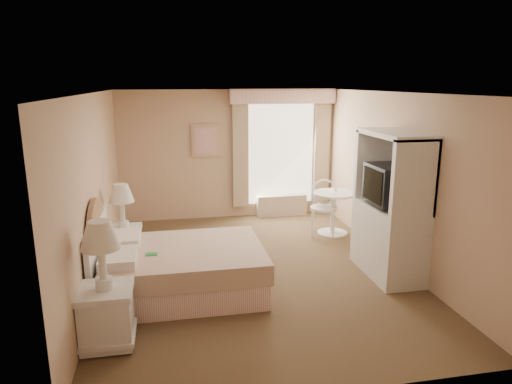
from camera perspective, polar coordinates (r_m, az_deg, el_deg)
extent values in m
cube|color=brown|center=(6.66, -0.13, -9.73)|extent=(4.20, 5.50, 0.01)
cube|color=silver|center=(6.12, -0.14, 12.30)|extent=(4.20, 5.50, 0.01)
cube|color=#CEA989|center=(8.94, -3.46, 4.65)|extent=(4.20, 0.01, 2.50)
cube|color=#CEA989|center=(3.72, 7.94, -8.47)|extent=(4.20, 0.01, 2.50)
cube|color=#CEA989|center=(6.24, -19.44, -0.05)|extent=(0.01, 5.50, 2.50)
cube|color=#CEA989|center=(6.97, 17.08, 1.50)|extent=(0.01, 5.50, 2.50)
cube|color=white|center=(9.11, 3.15, 4.82)|extent=(1.30, 0.02, 2.00)
cube|color=tan|center=(8.89, -1.99, 4.62)|extent=(0.30, 0.08, 2.05)
cube|color=tan|center=(9.30, 8.21, 4.88)|extent=(0.30, 0.08, 2.05)
cube|color=#DE9690|center=(8.92, 3.38, 11.87)|extent=(2.05, 0.20, 0.28)
cube|color=beige|center=(9.24, 3.20, -1.65)|extent=(1.00, 0.22, 0.42)
cube|color=tan|center=(8.82, -6.38, 6.44)|extent=(0.52, 0.03, 0.62)
cube|color=beige|center=(8.80, -6.37, 6.43)|extent=(0.42, 0.02, 0.52)
cube|color=#DE9690|center=(6.05, -8.74, -10.71)|extent=(1.92, 1.46, 0.33)
cube|color=beige|center=(5.94, -8.84, -8.14)|extent=(1.98, 1.52, 0.26)
cube|color=white|center=(5.58, -16.82, -8.02)|extent=(0.41, 0.57, 0.13)
cube|color=white|center=(6.23, -16.22, -5.68)|extent=(0.41, 0.57, 0.13)
cube|color=green|center=(5.76, -12.94, -7.59)|extent=(0.14, 0.10, 0.01)
cube|color=white|center=(5.99, -19.05, -8.10)|extent=(0.06, 1.55, 1.01)
cylinder|color=#996F51|center=(5.95, -19.12, -7.28)|extent=(0.05, 1.38, 1.38)
cube|color=white|center=(5.05, -18.12, -14.83)|extent=(0.50, 0.50, 0.54)
cube|color=white|center=(4.92, -18.38, -11.70)|extent=(0.54, 0.54, 0.07)
cube|color=white|center=(5.14, -17.96, -16.64)|extent=(0.54, 0.54, 0.05)
cylinder|color=white|center=(4.88, -18.46, -10.78)|extent=(0.17, 0.17, 0.11)
cylinder|color=white|center=(4.80, -18.66, -8.41)|extent=(0.08, 0.08, 0.43)
cone|color=silver|center=(4.70, -18.93, -5.09)|extent=(0.39, 0.39, 0.28)
cube|color=white|center=(7.00, -16.07, -6.74)|extent=(0.46, 0.46, 0.50)
cube|color=white|center=(6.91, -16.23, -4.56)|extent=(0.50, 0.50, 0.06)
cube|color=white|center=(7.06, -15.98, -8.03)|extent=(0.50, 0.50, 0.05)
cylinder|color=white|center=(6.88, -16.27, -3.93)|extent=(0.16, 0.16, 0.10)
cylinder|color=white|center=(6.83, -16.38, -2.33)|extent=(0.07, 0.07, 0.40)
cone|color=silver|center=(6.76, -16.53, -0.12)|extent=(0.36, 0.36, 0.26)
cylinder|color=white|center=(8.28, 9.49, -5.06)|extent=(0.53, 0.53, 0.03)
cylinder|color=white|center=(8.17, 9.59, -2.64)|extent=(0.08, 0.08, 0.72)
cylinder|color=white|center=(8.08, 9.69, -0.20)|extent=(0.72, 0.72, 0.04)
cylinder|color=white|center=(7.97, 7.03, -4.02)|extent=(0.03, 0.03, 0.48)
cylinder|color=white|center=(7.96, 9.63, -4.13)|extent=(0.03, 0.03, 0.48)
cylinder|color=white|center=(8.32, 7.19, -3.27)|extent=(0.03, 0.03, 0.48)
cylinder|color=white|center=(8.31, 9.68, -3.38)|extent=(0.03, 0.03, 0.48)
cylinder|color=white|center=(8.07, 8.44, -2.00)|extent=(0.61, 0.61, 0.04)
torus|color=white|center=(8.15, 8.55, 0.01)|extent=(0.47, 0.27, 0.46)
cylinder|color=white|center=(8.20, 7.28, -0.25)|extent=(0.03, 0.03, 0.42)
cylinder|color=white|center=(8.19, 9.80, -0.36)|extent=(0.03, 0.03, 0.42)
cube|color=white|center=(6.64, 16.21, -5.81)|extent=(0.60, 1.21, 0.99)
cube|color=white|center=(5.91, 19.27, 1.52)|extent=(0.60, 0.09, 0.99)
cube|color=white|center=(6.88, 14.66, 3.46)|extent=(0.60, 0.09, 0.99)
cube|color=white|center=(6.32, 17.10, 6.95)|extent=(0.60, 1.21, 0.07)
cube|color=white|center=(6.53, 18.97, 2.62)|extent=(0.04, 1.21, 0.99)
cube|color=black|center=(6.42, 16.50, 0.93)|extent=(0.53, 0.66, 0.53)
cube|color=black|center=(6.30, 14.38, 0.84)|extent=(0.02, 0.55, 0.44)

